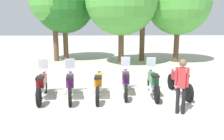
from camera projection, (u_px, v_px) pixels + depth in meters
ground_plane at (112, 96)px, 8.73m from camera, size 80.00×80.00×0.00m
motorcycle_0 at (42, 85)px, 8.39m from camera, size 0.62×2.19×1.37m
motorcycle_1 at (70, 84)px, 8.41m from camera, size 0.62×2.19×1.37m
motorcycle_2 at (99, 84)px, 8.47m from camera, size 0.62×2.19×0.99m
motorcycle_3 at (126, 81)px, 8.87m from camera, size 0.62×2.19×1.37m
motorcycle_4 at (153, 82)px, 8.74m from camera, size 0.62×2.19×1.37m
motorcycle_5 at (179, 82)px, 8.84m from camera, size 0.62×2.19×0.99m
person_0 at (182, 82)px, 6.89m from camera, size 0.40×0.28×1.67m
tree_0 at (54, 1)px, 15.87m from camera, size 3.35×3.35×5.85m
tree_1 at (64, 3)px, 16.36m from camera, size 4.26×4.26×6.18m
tree_4 at (179, 3)px, 15.49m from camera, size 4.24×4.24×6.11m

